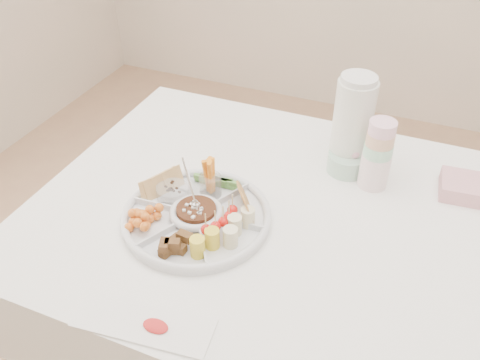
% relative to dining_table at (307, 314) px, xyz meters
% --- Properties ---
extents(dining_table, '(1.52, 1.02, 0.76)m').
position_rel_dining_table_xyz_m(dining_table, '(0.00, 0.00, 0.00)').
color(dining_table, white).
rests_on(dining_table, floor).
extents(party_tray, '(0.40, 0.40, 0.04)m').
position_rel_dining_table_xyz_m(party_tray, '(-0.29, -0.12, 0.40)').
color(party_tray, silver).
rests_on(party_tray, dining_table).
extents(bean_dip, '(0.11, 0.11, 0.04)m').
position_rel_dining_table_xyz_m(bean_dip, '(-0.29, -0.12, 0.41)').
color(bean_dip, '#371108').
rests_on(bean_dip, party_tray).
extents(tortillas, '(0.11, 0.11, 0.06)m').
position_rel_dining_table_xyz_m(tortillas, '(-0.19, -0.05, 0.42)').
color(tortillas, '#AD7B4C').
rests_on(tortillas, party_tray).
extents(carrot_cucumber, '(0.13, 0.13, 0.11)m').
position_rel_dining_table_xyz_m(carrot_cucumber, '(-0.30, 0.01, 0.44)').
color(carrot_cucumber, orange).
rests_on(carrot_cucumber, party_tray).
extents(pita_raisins, '(0.13, 0.13, 0.06)m').
position_rel_dining_table_xyz_m(pita_raisins, '(-0.41, -0.06, 0.42)').
color(pita_raisins, tan).
rests_on(pita_raisins, party_tray).
extents(cherries, '(0.12, 0.12, 0.04)m').
position_rel_dining_table_xyz_m(cherries, '(-0.40, -0.19, 0.42)').
color(cherries, orange).
rests_on(cherries, party_tray).
extents(granola_chunks, '(0.10, 0.10, 0.04)m').
position_rel_dining_table_xyz_m(granola_chunks, '(-0.29, -0.25, 0.42)').
color(granola_chunks, '#3C2819').
rests_on(granola_chunks, party_tray).
extents(banana_tomato, '(0.13, 0.13, 0.10)m').
position_rel_dining_table_xyz_m(banana_tomato, '(-0.18, -0.18, 0.44)').
color(banana_tomato, '#F7E171').
rests_on(banana_tomato, party_tray).
extents(cup_stack, '(0.10, 0.10, 0.23)m').
position_rel_dining_table_xyz_m(cup_stack, '(0.10, 0.21, 0.49)').
color(cup_stack, beige).
rests_on(cup_stack, dining_table).
extents(thermos, '(0.14, 0.14, 0.29)m').
position_rel_dining_table_xyz_m(thermos, '(0.01, 0.28, 0.52)').
color(thermos, white).
rests_on(thermos, dining_table).
extents(flower_bowl, '(0.14, 0.14, 0.08)m').
position_rel_dining_table_xyz_m(flower_bowl, '(0.01, 0.25, 0.42)').
color(flower_bowl, silver).
rests_on(flower_bowl, dining_table).
extents(napkin_stack, '(0.14, 0.13, 0.05)m').
position_rel_dining_table_xyz_m(napkin_stack, '(0.34, 0.27, 0.40)').
color(napkin_stack, pink).
rests_on(napkin_stack, dining_table).
extents(placemat, '(0.31, 0.13, 0.01)m').
position_rel_dining_table_xyz_m(placemat, '(-0.25, -0.45, 0.38)').
color(placemat, white).
rests_on(placemat, dining_table).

